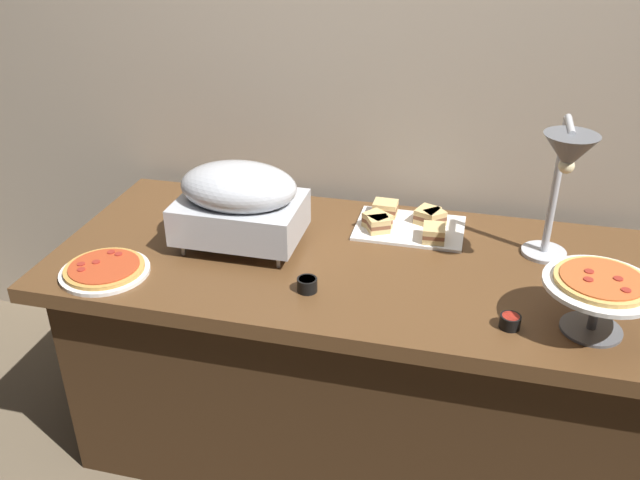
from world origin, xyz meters
TOP-DOWN VIEW (x-y plane):
  - ground_plane at (0.00, 0.00)m, footprint 8.00×8.00m
  - back_wall at (0.00, 0.50)m, footprint 4.40×0.04m
  - buffet_table at (0.00, 0.00)m, footprint 1.90×0.84m
  - chafing_dish at (-0.37, 0.00)m, footprint 0.39×0.28m
  - heat_lamp at (0.58, 0.05)m, footprint 0.15×0.30m
  - pizza_plate_front at (-0.71, -0.27)m, footprint 0.27×0.27m
  - pizza_plate_center at (0.68, -0.23)m, footprint 0.29×0.29m
  - sandwich_platter at (0.13, 0.24)m, footprint 0.36×0.25m
  - sauce_cup_near at (0.47, -0.26)m, footprint 0.06×0.06m
  - sauce_cup_far at (-0.10, -0.22)m, footprint 0.06×0.06m

SIDE VIEW (x-z plane):
  - ground_plane at x=0.00m, z-range 0.00..0.00m
  - buffet_table at x=0.00m, z-range 0.01..0.77m
  - pizza_plate_front at x=-0.71m, z-range 0.76..0.79m
  - sauce_cup_near at x=0.47m, z-range 0.76..0.80m
  - sauce_cup_far at x=-0.10m, z-range 0.76..0.80m
  - sandwich_platter at x=0.13m, z-range 0.75..0.81m
  - pizza_plate_center at x=0.68m, z-range 0.81..0.97m
  - chafing_dish at x=-0.37m, z-range 0.78..1.05m
  - heat_lamp at x=0.58m, z-range 0.88..1.35m
  - back_wall at x=0.00m, z-range 0.00..2.40m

